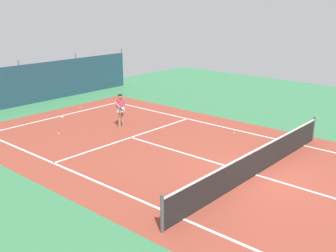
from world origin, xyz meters
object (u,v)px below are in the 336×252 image
Objects in this scene: tennis_ball_midcourt at (234,133)px; tennis_net at (257,162)px; tennis_ball_near_player at (59,133)px; tennis_ball_by_sideline at (80,107)px; tennis_player at (121,108)px; parked_car at (28,79)px.

tennis_net is at bearing -138.53° from tennis_ball_midcourt.
tennis_ball_midcourt is (3.57, 3.16, -0.48)m from tennis_net.
tennis_ball_near_player is 1.00× the size of tennis_ball_by_sideline.
tennis_net is 6.17× the size of tennis_player.
tennis_ball_near_player is 1.00× the size of tennis_ball_midcourt.
tennis_ball_midcourt is 0.02× the size of parked_car.
tennis_ball_by_sideline is (1.82, 12.55, -0.48)m from tennis_net.
tennis_net is at bearing -93.32° from parked_car.
parked_car is (2.42, 19.08, 0.33)m from tennis_net.
tennis_player is 24.85× the size of tennis_ball_near_player.
tennis_net is at bearing -78.72° from tennis_ball_near_player.
tennis_player is 5.59m from tennis_ball_midcourt.
tennis_ball_by_sideline is (3.68, 3.24, 0.00)m from tennis_ball_near_player.
tennis_player reaches higher than tennis_ball_near_player.
tennis_player is at bearing 84.03° from tennis_net.
tennis_player is at bearing -94.20° from parked_car.
tennis_ball_midcourt is 1.00× the size of tennis_ball_by_sideline.
tennis_net is 153.33× the size of tennis_ball_midcourt.
tennis_ball_near_player is at bearing 131.39° from tennis_ball_midcourt.
tennis_net is 153.33× the size of tennis_ball_by_sideline.
parked_car reaches higher than tennis_ball_near_player.
tennis_ball_by_sideline is at bearing -101.17° from tennis_player.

